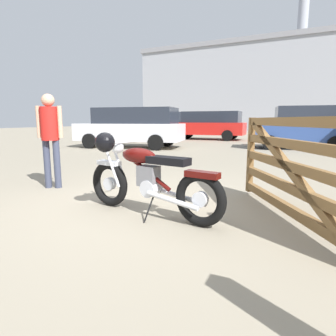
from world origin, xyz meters
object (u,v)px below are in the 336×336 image
Objects in this scene: vintage_motorcycle at (145,177)px; silver_sedan_mid at (132,126)px; pale_sedan_back at (208,124)px; dark_sedan_left at (301,127)px; bystander at (50,131)px; red_hatchback_near at (165,124)px; timber_gate at (301,166)px.

vintage_motorcycle is 9.26m from silver_sedan_mid.
dark_sedan_left is at bearing 140.43° from pale_sedan_back.
bystander is 13.81m from pale_sedan_back.
vintage_motorcycle is at bearing 52.85° from bystander.
pale_sedan_back is at bearing -112.21° from silver_sedan_mid.
red_hatchback_near is at bearing 175.64° from bystander.
timber_gate is (1.78, 0.36, 0.21)m from vintage_motorcycle.
bystander is (-2.26, 0.58, 0.53)m from vintage_motorcycle.
red_hatchback_near reaches higher than silver_sedan_mid.
dark_sedan_left is at bearing -90.74° from vintage_motorcycle.
silver_sedan_mid is at bearing 75.21° from pale_sedan_back.
timber_gate reaches higher than vintage_motorcycle.
timber_gate is 10.08m from silver_sedan_mid.
red_hatchback_near is 0.86× the size of pale_sedan_back.
red_hatchback_near is 3.40m from pale_sedan_back.
bystander is 0.35× the size of pale_sedan_back.
pale_sedan_back is (-5.46, 13.96, 0.24)m from timber_gate.
vintage_motorcycle is at bearing 113.61° from silver_sedan_mid.
vintage_motorcycle is 1.83m from timber_gate.
dark_sedan_left is (1.68, 10.28, 0.43)m from vintage_motorcycle.
timber_gate is at bearing -160.01° from vintage_motorcycle.
pale_sedan_back is (-1.43, 13.74, -0.08)m from bystander.
red_hatchback_near reaches higher than timber_gate.
dark_sedan_left reaches higher than silver_sedan_mid.
dark_sedan_left is at bearing -19.15° from red_hatchback_near.
bystander is 0.40× the size of dark_sedan_left.
bystander is at bearing 101.90° from silver_sedan_mid.
bystander is 0.40× the size of red_hatchback_near.
timber_gate is 1.35× the size of bystander.
timber_gate is 9.92m from dark_sedan_left.
dark_sedan_left is 7.26m from silver_sedan_mid.
dark_sedan_left is (3.93, 9.70, -0.10)m from bystander.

